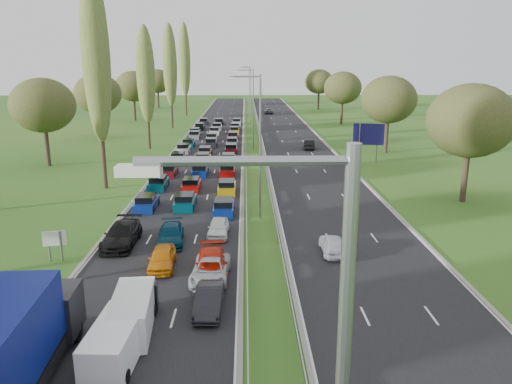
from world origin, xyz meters
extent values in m
plane|color=#26571B|center=(4.50, 80.00, 0.00)|extent=(260.00, 260.00, 0.00)
cube|color=black|center=(-2.25, 82.50, 0.00)|extent=(10.50, 215.00, 0.04)
cube|color=black|center=(11.25, 82.50, 0.00)|extent=(10.50, 215.00, 0.04)
cube|color=gray|center=(3.35, 82.50, 0.55)|extent=(0.06, 215.00, 0.32)
cube|color=gray|center=(5.65, 82.50, 0.55)|extent=(0.06, 215.00, 0.32)
cylinder|color=gray|center=(4.50, 43.00, 6.00)|extent=(0.18, 0.18, 12.00)
cylinder|color=gray|center=(4.50, 78.00, 6.00)|extent=(0.18, 0.18, 12.00)
cylinder|color=gray|center=(4.50, 113.00, 6.00)|extent=(0.18, 0.18, 12.00)
cylinder|color=gray|center=(4.50, 148.00, 6.00)|extent=(0.18, 0.18, 12.00)
cylinder|color=#2D2116|center=(-11.50, 54.00, 3.96)|extent=(0.44, 0.44, 7.92)
ellipsoid|color=#4E622A|center=(-11.50, 54.00, 13.64)|extent=(2.80, 2.80, 17.60)
cylinder|color=#2D2116|center=(-11.50, 79.00, 3.24)|extent=(0.44, 0.44, 6.48)
ellipsoid|color=#4E622A|center=(-11.50, 79.00, 11.16)|extent=(2.80, 2.80, 14.40)
cylinder|color=#2D2116|center=(-11.50, 104.00, 3.60)|extent=(0.44, 0.44, 7.20)
ellipsoid|color=#4E622A|center=(-11.50, 104.00, 12.40)|extent=(2.80, 2.80, 16.00)
cylinder|color=#2D2116|center=(-11.50, 129.00, 3.96)|extent=(0.44, 0.44, 7.92)
ellipsoid|color=#4E622A|center=(-11.50, 129.00, 13.64)|extent=(2.80, 2.80, 17.60)
cylinder|color=#2D2116|center=(-22.00, 66.00, 2.42)|extent=(0.56, 0.56, 4.84)
ellipsoid|color=#38471E|center=(-22.00, 66.00, 7.70)|extent=(8.00, 8.00, 6.80)
cylinder|color=#2D2116|center=(-22.00, 90.00, 2.42)|extent=(0.56, 0.56, 4.84)
ellipsoid|color=#38471E|center=(-22.00, 90.00, 7.70)|extent=(8.00, 8.00, 6.80)
cylinder|color=#2D2116|center=(-22.00, 118.00, 2.42)|extent=(0.56, 0.56, 4.84)
ellipsoid|color=#38471E|center=(-22.00, 118.00, 7.70)|extent=(8.00, 8.00, 6.80)
cylinder|color=#2D2116|center=(-22.00, 150.00, 2.42)|extent=(0.56, 0.56, 4.84)
ellipsoid|color=#38471E|center=(-22.00, 150.00, 7.70)|extent=(8.00, 8.00, 6.80)
cylinder|color=#2D2116|center=(24.00, 48.00, 2.42)|extent=(0.56, 0.56, 4.84)
ellipsoid|color=#38471E|center=(24.00, 48.00, 7.70)|extent=(8.00, 8.00, 6.80)
cylinder|color=#2D2116|center=(24.00, 75.00, 2.42)|extent=(0.56, 0.56, 4.84)
ellipsoid|color=#38471E|center=(24.00, 75.00, 7.70)|extent=(8.00, 8.00, 6.80)
cylinder|color=#2D2116|center=(24.00, 110.00, 2.42)|extent=(0.56, 0.56, 4.84)
ellipsoid|color=#38471E|center=(24.00, 110.00, 7.70)|extent=(8.00, 8.00, 6.80)
cylinder|color=#2D2116|center=(24.00, 145.00, 2.42)|extent=(0.56, 0.56, 4.84)
ellipsoid|color=#38471E|center=(24.00, 145.00, 7.70)|extent=(8.00, 8.00, 6.80)
cube|color=navy|center=(-5.69, 46.11, 0.44)|extent=(1.75, 4.00, 0.80)
cube|color=#053F4C|center=(-5.88, 53.65, 0.44)|extent=(1.75, 4.00, 0.80)
cube|color=#590F14|center=(-5.71, 59.79, 0.44)|extent=(1.75, 4.00, 0.80)
cube|color=slate|center=(-5.66, 68.11, 0.44)|extent=(1.75, 4.00, 0.80)
cube|color=silver|center=(-5.81, 75.28, 0.44)|extent=(1.75, 4.00, 0.80)
cube|color=#053F4C|center=(-5.66, 80.41, 0.44)|extent=(1.75, 4.00, 0.80)
cube|color=slate|center=(-5.56, 89.37, 0.44)|extent=(1.75, 4.00, 0.80)
cube|color=#053F4C|center=(-5.92, 93.57, 0.44)|extent=(1.75, 4.00, 0.80)
cube|color=black|center=(-5.71, 101.20, 0.44)|extent=(1.75, 4.00, 0.80)
cube|color=black|center=(-5.61, 110.03, 0.44)|extent=(1.75, 4.00, 0.80)
cube|color=#053F4C|center=(-2.23, 46.42, 0.44)|extent=(1.75, 4.00, 0.80)
cube|color=#A50C0A|center=(-2.33, 52.84, 0.44)|extent=(1.75, 4.00, 0.80)
cube|color=navy|center=(-2.07, 59.85, 0.44)|extent=(1.75, 4.00, 0.80)
cube|color=#BF990C|center=(-2.26, 67.46, 0.44)|extent=(1.75, 4.00, 0.80)
cube|color=#590F14|center=(-2.44, 72.57, 0.44)|extent=(1.75, 4.00, 0.80)
cube|color=black|center=(-2.13, 80.86, 0.44)|extent=(1.75, 4.00, 0.80)
cube|color=#B2B7BC|center=(-2.37, 86.51, 0.44)|extent=(1.75, 4.00, 0.80)
cube|color=silver|center=(-2.36, 94.63, 0.44)|extent=(1.75, 4.00, 0.80)
cube|color=silver|center=(-2.28, 101.25, 0.44)|extent=(1.75, 4.00, 0.80)
cube|color=black|center=(-2.28, 109.48, 0.44)|extent=(1.75, 4.00, 0.80)
cube|color=navy|center=(1.36, 44.50, 0.44)|extent=(1.75, 4.00, 0.80)
cube|color=#BF990C|center=(1.38, 51.68, 0.44)|extent=(1.75, 4.00, 0.80)
cube|color=#A50C0A|center=(1.14, 59.99, 0.44)|extent=(1.75, 4.00, 0.80)
cube|color=#053F4C|center=(1.06, 67.05, 0.44)|extent=(1.75, 4.00, 0.80)
cube|color=#590F14|center=(1.19, 75.13, 0.44)|extent=(1.75, 4.00, 0.80)
cube|color=slate|center=(1.16, 81.38, 0.44)|extent=(1.75, 4.00, 0.80)
cube|color=#590F14|center=(1.14, 88.07, 0.44)|extent=(1.75, 4.00, 0.80)
cube|color=#BF990C|center=(1.26, 95.41, 0.44)|extent=(1.75, 4.00, 0.80)
cube|color=#053F4C|center=(1.27, 100.82, 0.44)|extent=(1.75, 4.00, 0.80)
cube|color=#B2B7BC|center=(1.45, 109.36, 0.44)|extent=(1.75, 4.00, 0.80)
imported|color=black|center=(-5.72, 36.85, 0.80)|extent=(2.27, 5.44, 1.57)
imported|color=#043149|center=(-2.22, 37.17, 0.68)|extent=(2.22, 4.66, 1.31)
imported|color=orange|center=(-2.11, 32.61, 0.69)|extent=(1.74, 4.00, 1.34)
imported|color=black|center=(1.31, 26.74, 0.67)|extent=(1.49, 4.01, 1.31)
imported|color=#A1A6AA|center=(1.13, 30.65, 0.68)|extent=(2.43, 4.86, 1.32)
imported|color=#B01E0A|center=(1.14, 31.47, 0.73)|extent=(2.26, 5.01, 1.42)
imported|color=white|center=(1.18, 38.71, 0.67)|extent=(1.64, 3.85, 1.30)
imported|color=#B2B7BC|center=(9.33, 34.88, 0.69)|extent=(1.61, 3.96, 1.35)
imported|color=black|center=(13.05, 78.09, 0.73)|extent=(1.85, 4.41, 1.42)
imported|color=slate|center=(9.31, 133.41, 0.69)|extent=(2.28, 4.86, 1.34)
cube|color=black|center=(-5.97, 20.26, 0.72)|extent=(2.61, 9.79, 0.50)
cube|color=black|center=(-5.97, 23.96, 1.57)|extent=(2.65, 2.39, 2.20)
cylinder|color=black|center=(-5.97, 23.96, 0.52)|extent=(2.28, 1.00, 1.00)
cube|color=silver|center=(-2.29, 24.77, 0.98)|extent=(1.83, 4.56, 1.83)
cube|color=black|center=(-2.29, 26.77, 0.89)|extent=(1.78, 0.73, 1.46)
cylinder|color=black|center=(-3.07, 26.23, 0.33)|extent=(0.23, 0.62, 0.62)
cylinder|color=black|center=(-1.51, 23.31, 0.33)|extent=(0.23, 0.62, 0.62)
cube|color=white|center=(-2.45, 22.07, 0.97)|extent=(1.82, 4.54, 1.82)
cube|color=black|center=(-2.45, 24.07, 0.88)|extent=(1.77, 0.73, 1.45)
cylinder|color=black|center=(-3.23, 23.52, 0.33)|extent=(0.23, 0.62, 0.62)
cylinder|color=black|center=(-1.68, 20.61, 0.33)|extent=(0.23, 0.62, 0.62)
cylinder|color=gray|center=(-9.80, 33.93, 1.05)|extent=(0.16, 0.16, 2.10)
cylinder|color=gray|center=(-9.00, 33.93, 1.05)|extent=(0.16, 0.16, 2.10)
cube|color=white|center=(-9.40, 33.93, 1.60)|extent=(1.49, 0.40, 1.00)
cylinder|color=gray|center=(18.20, 67.11, 2.60)|extent=(0.16, 0.16, 5.20)
cylinder|color=gray|center=(20.60, 67.11, 2.60)|extent=(0.16, 0.16, 5.20)
cube|color=#15124F|center=(19.40, 67.11, 3.80)|extent=(3.93, 0.92, 2.80)
camera|label=1|loc=(3.29, 2.53, 12.86)|focal=35.00mm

